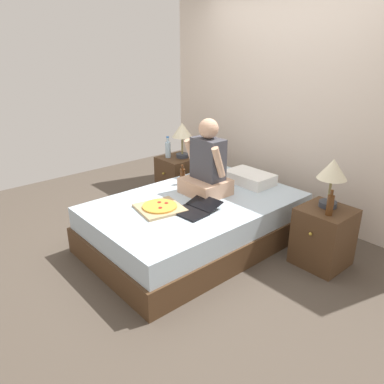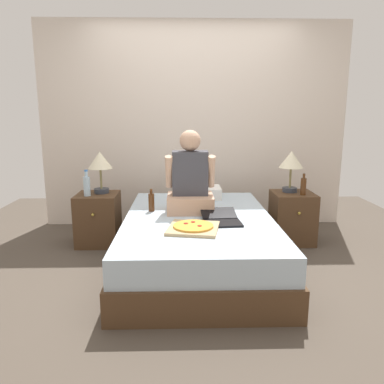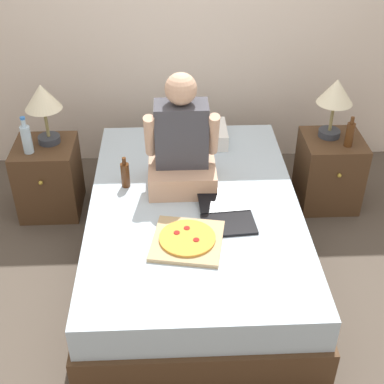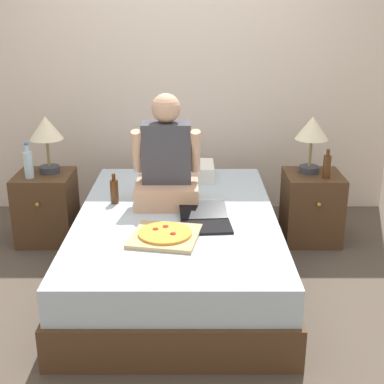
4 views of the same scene
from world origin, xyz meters
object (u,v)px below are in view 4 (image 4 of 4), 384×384
object	(u,v)px
nightstand_left	(48,207)
laptop	(207,221)
bed	(178,246)
pizza_box	(167,235)
person_seated	(168,164)
nightstand_right	(313,207)
beer_bottle	(329,166)
beer_bottle_on_bed	(116,191)
lamp_on_left_nightstand	(48,132)
water_bottle	(30,164)
lamp_on_right_nightstand	(314,132)

from	to	relation	value
nightstand_left	laptop	size ratio (longest dim) A/B	1.27
bed	pizza_box	xyz separation A→B (m)	(-0.06, -0.40, 0.26)
nightstand_left	person_seated	xyz separation A→B (m)	(1.00, -0.42, 0.48)
nightstand_right	person_seated	size ratio (longest dim) A/B	0.72
beer_bottle	beer_bottle_on_bed	size ratio (longest dim) A/B	1.05
lamp_on_left_nightstand	nightstand_left	bearing A→B (deg)	-128.63
lamp_on_left_nightstand	beer_bottle	size ratio (longest dim) A/B	1.96
water_bottle	lamp_on_right_nightstand	size ratio (longest dim) A/B	0.61
lamp_on_right_nightstand	pizza_box	world-z (taller)	lamp_on_right_nightstand
person_seated	laptop	xyz separation A→B (m)	(0.26, -0.40, -0.27)
bed	lamp_on_right_nightstand	bearing A→B (deg)	33.36
laptop	nightstand_right	bearing A→B (deg)	42.95
lamp_on_left_nightstand	person_seated	bearing A→B (deg)	-25.96
water_bottle	pizza_box	size ratio (longest dim) A/B	0.59
nightstand_right	pizza_box	distance (m)	1.54
water_bottle	lamp_on_left_nightstand	bearing A→B (deg)	49.40
lamp_on_right_nightstand	laptop	xyz separation A→B (m)	(-0.85, -0.86, -0.39)
bed	nightstand_right	size ratio (longest dim) A/B	3.83
lamp_on_left_nightstand	person_seated	xyz separation A→B (m)	(0.96, -0.47, -0.12)
laptop	person_seated	bearing A→B (deg)	123.33
lamp_on_left_nightstand	nightstand_right	distance (m)	2.18
person_seated	nightstand_left	bearing A→B (deg)	157.36
bed	laptop	size ratio (longest dim) A/B	4.87
laptop	pizza_box	xyz separation A→B (m)	(-0.25, -0.22, -0.00)
person_seated	lamp_on_left_nightstand	bearing A→B (deg)	154.04
bed	water_bottle	world-z (taller)	water_bottle
nightstand_left	lamp_on_right_nightstand	distance (m)	2.19
person_seated	pizza_box	world-z (taller)	person_seated
lamp_on_right_nightstand	nightstand_left	bearing A→B (deg)	-178.64
lamp_on_right_nightstand	laptop	size ratio (longest dim) A/B	1.03
bed	water_bottle	bearing A→B (deg)	154.68
nightstand_left	beer_bottle	world-z (taller)	beer_bottle
lamp_on_left_nightstand	lamp_on_right_nightstand	world-z (taller)	same
nightstand_right	beer_bottle_on_bed	world-z (taller)	beer_bottle_on_bed
nightstand_left	lamp_on_right_nightstand	world-z (taller)	lamp_on_right_nightstand
bed	lamp_on_left_nightstand	world-z (taller)	lamp_on_left_nightstand
bed	laptop	xyz separation A→B (m)	(0.19, -0.18, 0.26)
nightstand_right	laptop	size ratio (longest dim) A/B	1.27
laptop	pizza_box	world-z (taller)	laptop
nightstand_left	lamp_on_left_nightstand	size ratio (longest dim) A/B	1.24
water_bottle	beer_bottle	size ratio (longest dim) A/B	1.20
nightstand_left	laptop	world-z (taller)	nightstand_left
lamp_on_right_nightstand	laptop	distance (m)	1.27
lamp_on_left_nightstand	beer_bottle	distance (m)	2.18
person_seated	beer_bottle_on_bed	distance (m)	0.42
nightstand_right	lamp_on_right_nightstand	distance (m)	0.61
bed	beer_bottle	xyz separation A→B (m)	(1.14, 0.53, 0.42)
bed	pizza_box	world-z (taller)	pizza_box
water_bottle	beer_bottle	distance (m)	2.28
bed	beer_bottle_on_bed	distance (m)	0.59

